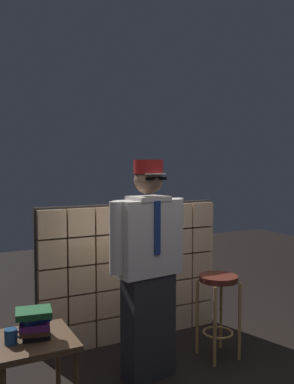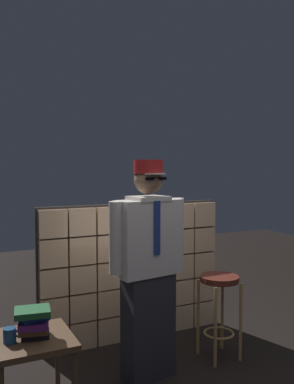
{
  "view_description": "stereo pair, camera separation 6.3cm",
  "coord_description": "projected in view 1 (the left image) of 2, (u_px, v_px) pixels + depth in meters",
  "views": [
    {
      "loc": [
        -1.67,
        -2.38,
        1.69
      ],
      "look_at": [
        -0.21,
        0.49,
        1.49
      ],
      "focal_mm": 38.3,
      "sensor_mm": 36.0,
      "label": 1
    },
    {
      "loc": [
        -1.62,
        -2.41,
        1.69
      ],
      "look_at": [
        -0.21,
        0.49,
        1.49
      ],
      "focal_mm": 38.3,
      "sensor_mm": 36.0,
      "label": 2
    }
  ],
  "objects": [
    {
      "name": "side_table",
      "position": [
        33.0,
        350.0,
        2.68
      ],
      "size": [
        0.52,
        0.52,
        0.57
      ],
      "color": "#513823",
      "rests_on": "ground"
    },
    {
      "name": "coffee_mug",
      "position": [
        11.0,
        336.0,
        2.59
      ],
      "size": [
        0.13,
        0.08,
        0.09
      ],
      "color": "navy",
      "rests_on": "side_table"
    },
    {
      "name": "bar_stool",
      "position": [
        218.0,
        296.0,
        3.61
      ],
      "size": [
        0.34,
        0.34,
        0.73
      ],
      "color": "#592319",
      "rests_on": "ground"
    },
    {
      "name": "book_stack",
      "position": [
        35.0,
        323.0,
        2.67
      ],
      "size": [
        0.25,
        0.22,
        0.19
      ],
      "color": "black",
      "rests_on": "side_table"
    },
    {
      "name": "glass_block_wall",
      "position": [
        133.0,
        272.0,
        4.01
      ],
      "size": [
        1.88,
        0.1,
        1.35
      ],
      "color": "#E0B78C",
      "rests_on": "ground"
    },
    {
      "name": "standing_person",
      "position": [
        148.0,
        265.0,
        3.24
      ],
      "size": [
        0.7,
        0.33,
        1.74
      ],
      "rotation": [
        0.0,
        0.0,
        0.14
      ],
      "color": "#28282D",
      "rests_on": "ground"
    }
  ]
}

